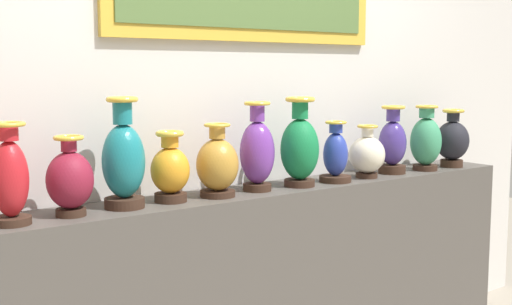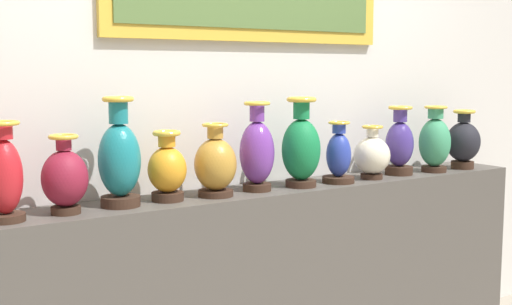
{
  "view_description": "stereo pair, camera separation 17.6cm",
  "coord_description": "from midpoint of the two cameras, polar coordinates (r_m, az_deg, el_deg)",
  "views": [
    {
      "loc": [
        -1.81,
        -2.44,
        1.5
      ],
      "look_at": [
        0.0,
        0.0,
        1.13
      ],
      "focal_mm": 47.03,
      "sensor_mm": 36.0,
      "label": 1
    },
    {
      "loc": [
        -1.66,
        -2.54,
        1.5
      ],
      "look_at": [
        0.0,
        0.0,
        1.13
      ],
      "focal_mm": 47.03,
      "sensor_mm": 36.0,
      "label": 2
    }
  ],
  "objects": [
    {
      "name": "display_shelf",
      "position": [
        3.2,
        -1.6,
        -11.68
      ],
      "size": [
        3.17,
        0.34,
        0.96
      ],
      "primitive_type": "cube",
      "color": "#4C4742",
      "rests_on": "ground_plane"
    },
    {
      "name": "back_wall",
      "position": [
        3.23,
        -3.93,
        4.75
      ],
      "size": [
        4.62,
        0.14,
        2.71
      ],
      "color": "silver",
      "rests_on": "ground_plane"
    },
    {
      "name": "vase_crimson",
      "position": [
        2.55,
        -22.07,
        -2.06
      ],
      "size": [
        0.14,
        0.14,
        0.37
      ],
      "color": "#382319",
      "rests_on": "display_shelf"
    },
    {
      "name": "vase_burgundy",
      "position": [
        2.63,
        -17.41,
        -2.23
      ],
      "size": [
        0.18,
        0.18,
        0.31
      ],
      "color": "#382319",
      "rests_on": "display_shelf"
    },
    {
      "name": "vase_teal",
      "position": [
        2.72,
        -13.02,
        -0.69
      ],
      "size": [
        0.17,
        0.17,
        0.44
      ],
      "color": "#382319",
      "rests_on": "display_shelf"
    },
    {
      "name": "vase_amber",
      "position": [
        2.82,
        -9.08,
        -1.48
      ],
      "size": [
        0.16,
        0.16,
        0.3
      ],
      "color": "#382319",
      "rests_on": "display_shelf"
    },
    {
      "name": "vase_ochre",
      "position": [
        2.91,
        -5.03,
        -1.06
      ],
      "size": [
        0.19,
        0.19,
        0.32
      ],
      "color": "#382319",
      "rests_on": "display_shelf"
    },
    {
      "name": "vase_violet",
      "position": [
        3.04,
        -1.55,
        0.05
      ],
      "size": [
        0.16,
        0.16,
        0.41
      ],
      "color": "#382319",
      "rests_on": "display_shelf"
    },
    {
      "name": "vase_emerald",
      "position": [
        3.16,
        2.15,
        0.43
      ],
      "size": [
        0.18,
        0.18,
        0.42
      ],
      "color": "#382319",
      "rests_on": "display_shelf"
    },
    {
      "name": "vase_cobalt",
      "position": [
        3.3,
        5.27,
        -0.32
      ],
      "size": [
        0.16,
        0.16,
        0.3
      ],
      "color": "#382319",
      "rests_on": "display_shelf"
    },
    {
      "name": "vase_ivory",
      "position": [
        3.45,
        7.99,
        -0.16
      ],
      "size": [
        0.18,
        0.18,
        0.27
      ],
      "color": "#382319",
      "rests_on": "display_shelf"
    },
    {
      "name": "vase_indigo",
      "position": [
        3.62,
        10.18,
        0.74
      ],
      "size": [
        0.15,
        0.15,
        0.36
      ],
      "color": "#382319",
      "rests_on": "display_shelf"
    },
    {
      "name": "vase_jade",
      "position": [
        3.77,
        12.96,
        0.97
      ],
      "size": [
        0.17,
        0.17,
        0.36
      ],
      "color": "#382319",
      "rests_on": "display_shelf"
    },
    {
      "name": "vase_onyx",
      "position": [
        3.94,
        15.14,
        0.99
      ],
      "size": [
        0.19,
        0.19,
        0.33
      ],
      "color": "#382319",
      "rests_on": "display_shelf"
    }
  ]
}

